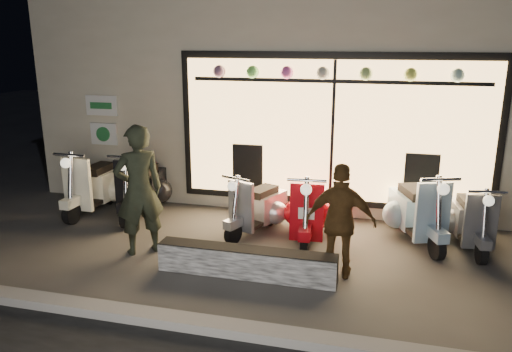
{
  "coord_description": "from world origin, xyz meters",
  "views": [
    {
      "loc": [
        1.61,
        -6.53,
        3.09
      ],
      "look_at": [
        -0.21,
        0.6,
        1.05
      ],
      "focal_mm": 35.0,
      "sensor_mm": 36.0,
      "label": 1
    }
  ],
  "objects": [
    {
      "name": "graffiti_barrier",
      "position": [
        -0.02,
        -0.65,
        0.2
      ],
      "size": [
        2.42,
        0.28,
        0.4
      ],
      "primitive_type": "cube",
      "color": "black",
      "rests_on": "ground"
    },
    {
      "name": "scooter_black",
      "position": [
        -2.53,
        1.41,
        0.47
      ],
      "size": [
        0.63,
        1.65,
        1.18
      ],
      "rotation": [
        0.0,
        0.0,
        0.1
      ],
      "color": "black",
      "rests_on": "ground"
    },
    {
      "name": "scooter_grey",
      "position": [
        3.01,
        1.27,
        0.41
      ],
      "size": [
        0.55,
        1.43,
        1.02
      ],
      "rotation": [
        0.0,
        0.0,
        0.11
      ],
      "color": "black",
      "rests_on": "ground"
    },
    {
      "name": "kerb",
      "position": [
        0.0,
        -2.0,
        0.06
      ],
      "size": [
        40.0,
        0.25,
        0.12
      ],
      "primitive_type": "cube",
      "color": "slate",
      "rests_on": "ground"
    },
    {
      "name": "woman",
      "position": [
        1.17,
        -0.33,
        0.78
      ],
      "size": [
        0.91,
        0.39,
        1.55
      ],
      "primitive_type": "imported",
      "rotation": [
        0.0,
        0.0,
        3.15
      ],
      "color": "#55391B",
      "rests_on": "ground"
    },
    {
      "name": "scooter_red",
      "position": [
        0.57,
        0.96,
        0.45
      ],
      "size": [
        0.56,
        1.56,
        1.11
      ],
      "rotation": [
        0.0,
        0.0,
        0.07
      ],
      "color": "black",
      "rests_on": "ground"
    },
    {
      "name": "scooter_blue",
      "position": [
        2.2,
        1.32,
        0.46
      ],
      "size": [
        0.88,
        1.59,
        1.15
      ],
      "rotation": [
        0.0,
        0.0,
        0.35
      ],
      "color": "black",
      "rests_on": "ground"
    },
    {
      "name": "man",
      "position": [
        -1.74,
        -0.27,
        0.96
      ],
      "size": [
        0.83,
        0.81,
        1.93
      ],
      "primitive_type": "imported",
      "rotation": [
        0.0,
        0.0,
        3.85
      ],
      "color": "black",
      "rests_on": "ground"
    },
    {
      "name": "ground",
      "position": [
        0.0,
        0.0,
        0.0
      ],
      "size": [
        40.0,
        40.0,
        0.0
      ],
      "primitive_type": "plane",
      "color": "#383533",
      "rests_on": "ground"
    },
    {
      "name": "scooter_silver",
      "position": [
        -0.25,
        1.05,
        0.41
      ],
      "size": [
        0.79,
        1.4,
        1.01
      ],
      "rotation": [
        0.0,
        0.0,
        -0.38
      ],
      "color": "black",
      "rests_on": "ground"
    },
    {
      "name": "scooter_cream",
      "position": [
        -3.43,
        1.34,
        0.47
      ],
      "size": [
        0.53,
        1.63,
        1.17
      ],
      "rotation": [
        0.0,
        0.0,
        -0.03
      ],
      "color": "black",
      "rests_on": "ground"
    },
    {
      "name": "shop_building",
      "position": [
        0.0,
        4.98,
        2.1
      ],
      "size": [
        10.2,
        6.23,
        4.2
      ],
      "color": "beige",
      "rests_on": "ground"
    }
  ]
}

